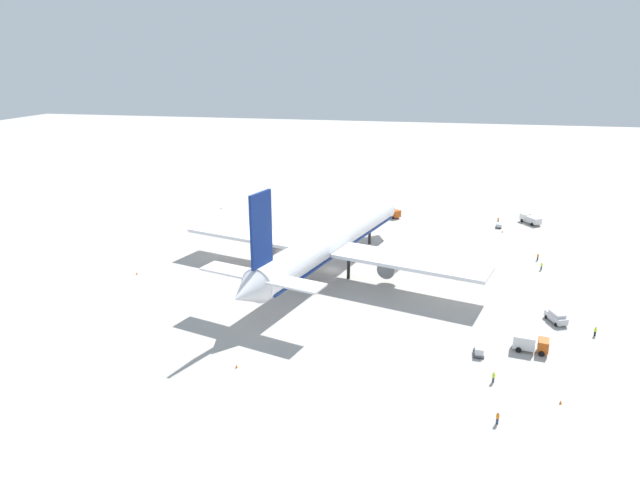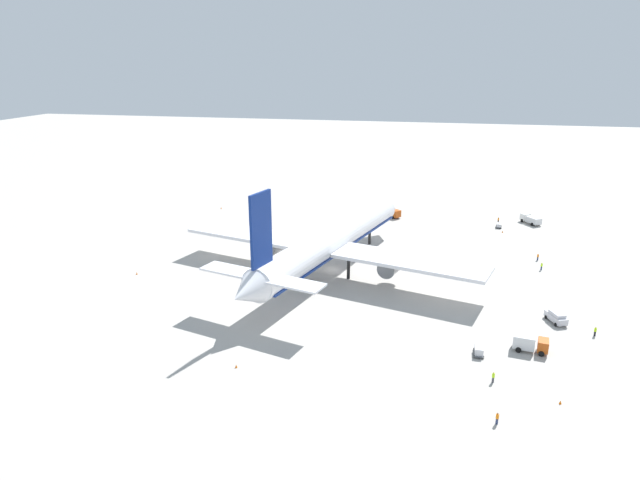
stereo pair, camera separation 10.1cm
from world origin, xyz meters
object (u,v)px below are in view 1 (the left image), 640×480
(service_van, at_px, (556,317))
(traffic_cone_4, at_px, (561,402))
(ground_worker_4, at_px, (498,418))
(service_truck_0, at_px, (530,342))
(baggage_cart_0, at_px, (499,225))
(traffic_cone_1, at_px, (137,273))
(service_truck_2, at_px, (390,212))
(airliner, at_px, (330,242))
(traffic_cone_0, at_px, (221,208))
(ground_worker_0, at_px, (498,220))
(traffic_cone_2, at_px, (502,232))
(ground_worker_1, at_px, (494,377))
(ground_worker_5, at_px, (541,266))
(ground_worker_3, at_px, (595,331))
(baggage_cart_1, at_px, (479,350))
(service_truck_1, at_px, (531,219))
(traffic_cone_3, at_px, (236,366))
(ground_worker_2, at_px, (538,257))

(service_van, height_order, traffic_cone_4, service_van)
(ground_worker_4, bearing_deg, service_truck_0, -17.69)
(baggage_cart_0, relative_size, traffic_cone_1, 5.70)
(service_truck_0, bearing_deg, service_truck_2, 21.42)
(airliner, height_order, traffic_cone_4, airliner)
(traffic_cone_1, bearing_deg, traffic_cone_0, 2.94)
(traffic_cone_1, bearing_deg, ground_worker_0, -54.12)
(service_truck_0, height_order, traffic_cone_0, service_truck_0)
(airliner, xyz_separation_m, traffic_cone_2, (37.79, -39.37, -6.63))
(service_truck_0, height_order, ground_worker_0, service_truck_0)
(airliner, distance_m, service_truck_0, 46.49)
(ground_worker_1, xyz_separation_m, ground_worker_5, (48.40, -13.78, 0.04))
(ground_worker_3, bearing_deg, service_van, 53.93)
(traffic_cone_0, bearing_deg, traffic_cone_2, -94.85)
(baggage_cart_1, height_order, ground_worker_3, ground_worker_3)
(baggage_cart_1, bearing_deg, airliner, 45.04)
(airliner, bearing_deg, service_truck_1, -44.71)
(airliner, distance_m, baggage_cart_1, 42.48)
(service_truck_1, distance_m, service_truck_2, 39.16)
(ground_worker_5, relative_size, traffic_cone_4, 3.18)
(service_van, bearing_deg, traffic_cone_2, 4.57)
(ground_worker_1, bearing_deg, airliner, 39.92)
(baggage_cart_1, bearing_deg, traffic_cone_4, -138.16)
(ground_worker_3, bearing_deg, baggage_cart_0, 9.52)
(traffic_cone_3, bearing_deg, ground_worker_2, -41.12)
(baggage_cart_0, bearing_deg, service_van, -175.19)
(ground_worker_2, distance_m, ground_worker_4, 66.07)
(service_truck_1, relative_size, ground_worker_0, 4.07)
(traffic_cone_2, relative_size, traffic_cone_3, 1.00)
(service_truck_2, height_order, ground_worker_5, service_truck_2)
(traffic_cone_2, bearing_deg, baggage_cart_0, 7.63)
(service_truck_0, relative_size, service_truck_1, 0.86)
(ground_worker_3, bearing_deg, traffic_cone_1, 84.30)
(airliner, distance_m, traffic_cone_2, 54.98)
(baggage_cart_1, relative_size, traffic_cone_1, 6.50)
(ground_worker_1, height_order, traffic_cone_4, ground_worker_1)
(ground_worker_2, xyz_separation_m, traffic_cone_2, (20.50, 5.89, -0.54))
(service_truck_0, distance_m, traffic_cone_3, 46.13)
(service_truck_2, xyz_separation_m, ground_worker_5, (-36.18, -36.50, -0.54))
(baggage_cart_0, distance_m, ground_worker_0, 4.75)
(airliner, bearing_deg, ground_worker_3, -111.40)
(service_truck_2, xyz_separation_m, ground_worker_2, (-29.84, -36.65, -0.62))
(service_truck_2, distance_m, ground_worker_1, 87.57)
(traffic_cone_2, xyz_separation_m, traffic_cone_4, (-78.74, -0.44, 0.00))
(ground_worker_2, bearing_deg, service_truck_1, -4.61)
(baggage_cart_0, relative_size, ground_worker_2, 1.95)
(ground_worker_3, relative_size, traffic_cone_1, 3.01)
(airliner, bearing_deg, baggage_cart_1, -134.96)
(traffic_cone_2, height_order, traffic_cone_3, same)
(ground_worker_0, height_order, traffic_cone_4, ground_worker_0)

